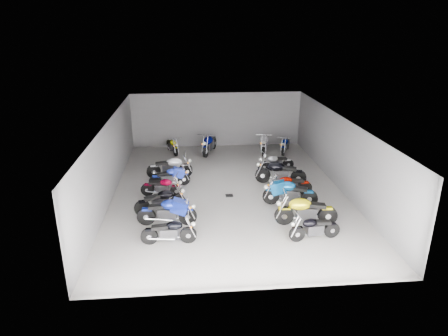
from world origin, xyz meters
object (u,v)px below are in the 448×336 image
at_px(motorcycle_back_b, 172,145).
at_px(motorcycle_left_b, 168,212).
at_px(motorcycle_right_b, 305,211).
at_px(motorcycle_right_d, 289,185).
at_px(motorcycle_back_f, 285,145).
at_px(motorcycle_left_c, 161,201).
at_px(motorcycle_left_d, 162,187).
at_px(motorcycle_right_e, 280,172).
at_px(motorcycle_right_a, 314,228).
at_px(motorcycle_left_e, 170,177).
at_px(motorcycle_back_e, 264,143).
at_px(motorcycle_left_a, 169,231).
at_px(drain_grate, 229,195).
at_px(motorcycle_right_c, 289,193).
at_px(motorcycle_right_f, 276,163).
at_px(motorcycle_back_c, 210,144).
at_px(motorcycle_left_f, 170,167).

bearing_deg(motorcycle_back_b, motorcycle_left_b, 71.83).
xyz_separation_m(motorcycle_right_b, motorcycle_back_b, (-5.16, 9.09, -0.11)).
bearing_deg(motorcycle_right_d, motorcycle_back_f, -16.31).
relative_size(motorcycle_left_c, motorcycle_left_d, 1.10).
bearing_deg(motorcycle_right_e, motorcycle_left_c, 131.50).
xyz_separation_m(motorcycle_right_a, motorcycle_back_f, (1.30, 9.72, 0.02)).
bearing_deg(motorcycle_left_e, motorcycle_back_e, 122.26).
xyz_separation_m(motorcycle_left_a, motorcycle_right_d, (4.98, 3.55, 0.02)).
bearing_deg(motorcycle_left_e, motorcycle_right_a, 34.82).
bearing_deg(motorcycle_back_f, drain_grate, 79.80).
bearing_deg(motorcycle_left_e, motorcycle_right_b, 41.47).
bearing_deg(motorcycle_right_c, motorcycle_right_f, 8.87).
distance_m(motorcycle_left_e, motorcycle_right_c, 5.49).
relative_size(motorcycle_left_e, motorcycle_back_f, 1.03).
xyz_separation_m(motorcycle_right_b, motorcycle_right_d, (0.06, 2.63, -0.08)).
xyz_separation_m(motorcycle_left_a, motorcycle_back_e, (5.02, 9.68, 0.10)).
height_order(drain_grate, motorcycle_right_d, motorcycle_right_d).
distance_m(motorcycle_left_c, motorcycle_back_c, 7.75).
distance_m(drain_grate, motorcycle_left_c, 3.17).
xyz_separation_m(motorcycle_left_a, motorcycle_right_c, (4.74, 2.61, 0.08)).
distance_m(motorcycle_left_b, motorcycle_right_f, 7.31).
xyz_separation_m(motorcycle_right_d, motorcycle_back_e, (0.04, 6.13, 0.08)).
bearing_deg(motorcycle_left_f, motorcycle_right_a, 38.22).
distance_m(motorcycle_left_f, motorcycle_right_c, 6.09).
bearing_deg(motorcycle_back_f, motorcycle_right_b, 104.62).
xyz_separation_m(motorcycle_left_a, motorcycle_left_f, (-0.20, 6.15, 0.07)).
bearing_deg(motorcycle_right_d, motorcycle_left_b, 108.81).
relative_size(motorcycle_right_b, motorcycle_right_c, 1.05).
relative_size(motorcycle_left_b, motorcycle_back_f, 1.21).
height_order(motorcycle_left_e, motorcycle_back_b, motorcycle_left_e).
xyz_separation_m(motorcycle_left_a, motorcycle_left_c, (-0.42, 2.40, 0.04)).
bearing_deg(motorcycle_left_b, motorcycle_left_f, -173.93).
height_order(motorcycle_left_c, motorcycle_right_d, motorcycle_left_c).
bearing_deg(motorcycle_right_f, motorcycle_left_b, 124.56).
distance_m(motorcycle_back_c, motorcycle_back_f, 4.35).
height_order(motorcycle_left_a, motorcycle_left_f, motorcycle_left_f).
relative_size(motorcycle_left_e, motorcycle_right_a, 1.01).
distance_m(motorcycle_left_d, motorcycle_right_f, 6.07).
relative_size(motorcycle_left_c, motorcycle_right_e, 0.87).
distance_m(motorcycle_left_a, motorcycle_back_f, 11.40).
distance_m(motorcycle_left_a, motorcycle_right_f, 8.25).
bearing_deg(motorcycle_right_c, motorcycle_left_b, 117.38).
bearing_deg(motorcycle_back_f, motorcycle_right_f, 91.18).
distance_m(motorcycle_right_b, motorcycle_back_f, 8.73).
relative_size(motorcycle_left_e, motorcycle_right_c, 0.85).
distance_m(motorcycle_left_d, motorcycle_left_e, 1.15).
distance_m(motorcycle_left_f, motorcycle_right_f, 5.23).
relative_size(motorcycle_right_a, motorcycle_right_e, 0.80).
height_order(motorcycle_left_e, motorcycle_back_e, motorcycle_back_e).
relative_size(motorcycle_left_e, motorcycle_back_e, 0.82).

